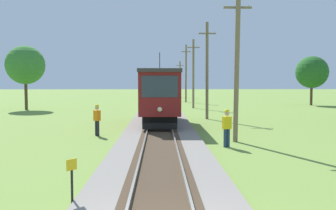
# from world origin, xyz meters

# --- Properties ---
(red_tram) EXTENTS (2.60, 8.54, 4.79)m
(red_tram) POSITION_xyz_m (0.00, 18.46, 2.19)
(red_tram) COLOR maroon
(red_tram) RESTS_ON rail_right
(freight_car) EXTENTS (2.40, 5.20, 2.31)m
(freight_car) POSITION_xyz_m (0.00, 47.09, 1.56)
(freight_car) COLOR #93471E
(freight_car) RESTS_ON rail_right
(utility_pole_near_tram) EXTENTS (1.40, 0.57, 7.61)m
(utility_pole_near_tram) POSITION_xyz_m (3.84, 11.65, 3.90)
(utility_pole_near_tram) COLOR #7A664C
(utility_pole_near_tram) RESTS_ON ground
(utility_pole_mid) EXTENTS (1.40, 0.61, 7.86)m
(utility_pole_mid) POSITION_xyz_m (3.84, 22.87, 4.02)
(utility_pole_mid) COLOR #7A664C
(utility_pole_mid) RESTS_ON ground
(utility_pole_far) EXTENTS (1.40, 0.45, 7.84)m
(utility_pole_far) POSITION_xyz_m (3.84, 34.65, 4.02)
(utility_pole_far) COLOR #7A664C
(utility_pole_far) RESTS_ON ground
(utility_pole_distant) EXTENTS (1.40, 0.51, 8.36)m
(utility_pole_distant) POSITION_xyz_m (3.84, 46.07, 4.28)
(utility_pole_distant) COLOR #7A664C
(utility_pole_distant) RESTS_ON ground
(utility_pole_horizon) EXTENTS (1.40, 0.38, 6.84)m
(utility_pole_horizon) POSITION_xyz_m (3.84, 61.58, 3.51)
(utility_pole_horizon) COLOR #7A664C
(utility_pole_horizon) RESTS_ON ground
(trackside_signal_marker) EXTENTS (0.21, 0.21, 1.18)m
(trackside_signal_marker) POSITION_xyz_m (-2.16, 2.54, 0.67)
(trackside_signal_marker) COLOR black
(trackside_signal_marker) RESTS_ON ground
(track_worker) EXTENTS (0.43, 0.34, 1.78)m
(track_worker) POSITION_xyz_m (3.12, 10.32, 0.98)
(track_worker) COLOR navy
(track_worker) RESTS_ON ground
(second_worker) EXTENTS (0.44, 0.44, 1.78)m
(second_worker) POSITION_xyz_m (-3.53, 13.94, 0.98)
(second_worker) COLOR black
(second_worker) RESTS_ON ground
(tree_left_near) EXTENTS (4.07, 4.07, 6.26)m
(tree_left_near) POSITION_xyz_m (19.39, 39.07, 4.22)
(tree_left_near) COLOR #4C3823
(tree_left_near) RESTS_ON ground
(tree_right_far) EXTENTS (4.15, 4.15, 6.89)m
(tree_right_far) POSITION_xyz_m (-14.47, 32.85, 4.80)
(tree_right_far) COLOR #4C3823
(tree_right_far) RESTS_ON ground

